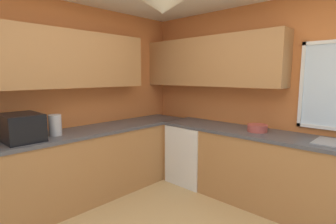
# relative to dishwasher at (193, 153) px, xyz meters

# --- Properties ---
(room_shell) EXTENTS (3.98, 4.05, 2.60)m
(room_shell) POSITION_rel_dishwasher_xyz_m (0.16, -1.02, 1.39)
(room_shell) COLOR #D17238
(room_shell) RESTS_ON ground_plane
(counter_run_left) EXTENTS (0.65, 3.66, 0.91)m
(counter_run_left) POSITION_rel_dishwasher_xyz_m (-0.66, -1.62, 0.02)
(counter_run_left) COLOR #AD7542
(counter_run_left) RESTS_ON ground_plane
(counter_run_back) EXTENTS (3.07, 0.65, 0.91)m
(counter_run_back) POSITION_rel_dishwasher_xyz_m (1.17, 0.03, 0.02)
(counter_run_back) COLOR #AD7542
(counter_run_back) RESTS_ON ground_plane
(dishwasher) EXTENTS (0.60, 0.60, 0.87)m
(dishwasher) POSITION_rel_dishwasher_xyz_m (0.00, 0.00, 0.00)
(dishwasher) COLOR white
(dishwasher) RESTS_ON ground_plane
(microwave) EXTENTS (0.48, 0.36, 0.29)m
(microwave) POSITION_rel_dishwasher_xyz_m (-0.66, -2.13, 0.62)
(microwave) COLOR black
(microwave) RESTS_ON counter_run_left
(kettle) EXTENTS (0.14, 0.14, 0.25)m
(kettle) POSITION_rel_dishwasher_xyz_m (-0.64, -1.78, 0.60)
(kettle) COLOR #B7B7BC
(kettle) RESTS_ON counter_run_left
(bowl) EXTENTS (0.24, 0.24, 0.09)m
(bowl) POSITION_rel_dishwasher_xyz_m (0.98, 0.03, 0.52)
(bowl) COLOR #B74C42
(bowl) RESTS_ON counter_run_back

